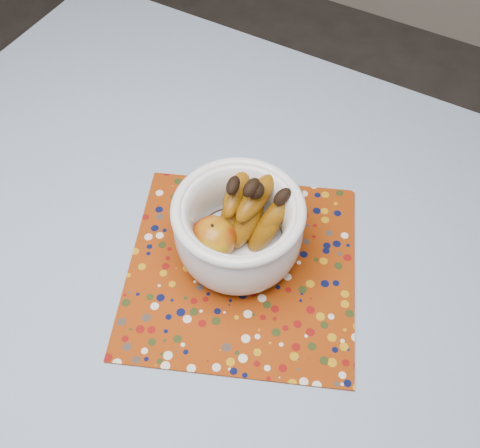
{
  "coord_description": "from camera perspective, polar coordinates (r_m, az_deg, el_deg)",
  "views": [
    {
      "loc": [
        0.32,
        -0.32,
        1.57
      ],
      "look_at": [
        0.07,
        0.13,
        0.84
      ],
      "focal_mm": 42.0,
      "sensor_mm": 36.0,
      "label": 1
    }
  ],
  "objects": [
    {
      "name": "fruit_bowl",
      "position": [
        0.9,
        0.22,
        0.03
      ],
      "size": [
        0.21,
        0.22,
        0.16
      ],
      "color": "white",
      "rests_on": "placemat"
    },
    {
      "name": "placemat",
      "position": [
        0.94,
        0.17,
        -4.5
      ],
      "size": [
        0.49,
        0.49,
        0.0
      ],
      "primitive_type": "cube",
      "rotation": [
        0.0,
        0.0,
        0.39
      ],
      "color": "maroon",
      "rests_on": "tablecloth"
    },
    {
      "name": "table",
      "position": [
        1.01,
        -7.28,
        -9.06
      ],
      "size": [
        1.2,
        1.2,
        0.75
      ],
      "color": "brown",
      "rests_on": "ground"
    },
    {
      "name": "tablecloth",
      "position": [
        0.93,
        -7.8,
        -6.85
      ],
      "size": [
        1.32,
        1.32,
        0.01
      ],
      "primitive_type": "cube",
      "color": "slate",
      "rests_on": "table"
    }
  ]
}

